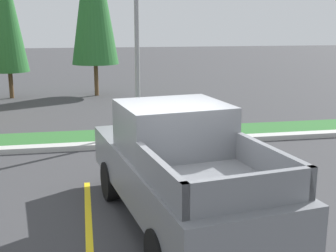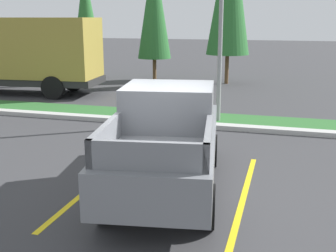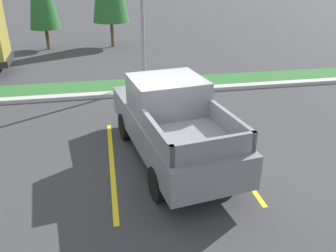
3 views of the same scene
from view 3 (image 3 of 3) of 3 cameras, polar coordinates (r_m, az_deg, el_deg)
ground_plane at (r=9.17m, az=-1.09°, el=-4.96°), size 120.00×120.00×0.00m
parking_line_near at (r=8.93m, az=-9.37°, el=-6.18°), size 0.12×4.80×0.01m
parking_line_far at (r=9.45m, az=9.78°, el=-4.37°), size 0.12×4.80×0.01m
curb_strip at (r=13.68m, az=-4.66°, el=5.59°), size 56.00×0.40×0.15m
grass_median at (r=14.73m, az=-5.14°, el=6.80°), size 56.00×1.80×0.06m
pickup_truck_main at (r=8.63m, az=0.40°, el=0.80°), size 2.67×5.45×2.10m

